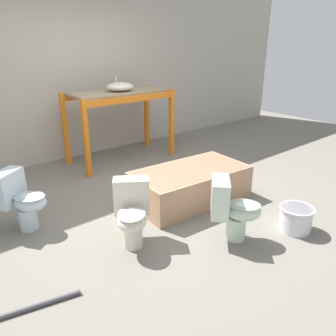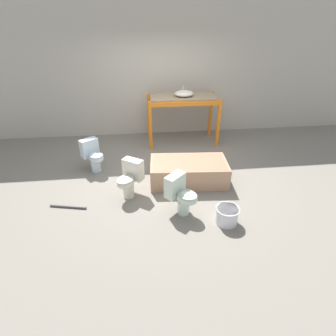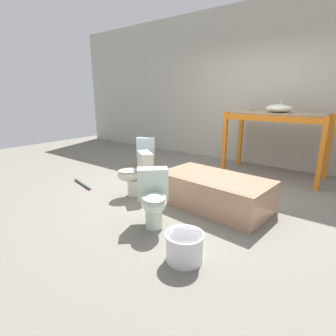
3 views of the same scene
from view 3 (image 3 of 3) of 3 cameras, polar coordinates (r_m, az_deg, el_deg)
ground_plane at (r=4.16m, az=7.89°, el=-4.76°), size 12.00×12.00×0.00m
warehouse_wall_rear at (r=5.84m, az=19.52°, el=16.39°), size 10.80×0.08×3.20m
shelving_rack at (r=5.04m, az=22.58°, el=8.85°), size 1.67×0.80×1.14m
sink_basin at (r=4.99m, az=22.99°, el=11.84°), size 0.44×0.39×0.22m
bathtub_main at (r=3.53m, az=10.10°, el=-4.55°), size 1.47×0.87×0.41m
toilet_near at (r=5.03m, az=-4.97°, el=3.04°), size 0.54×0.58×0.64m
toilet_far at (r=2.94m, az=-3.20°, el=-6.28°), size 0.57×0.57×0.64m
toilet_extra at (r=3.85m, az=-6.80°, el=-0.97°), size 0.54×0.58×0.64m
bucket_white at (r=2.45m, az=3.59°, el=-16.62°), size 0.35×0.35×0.26m
loose_pipe at (r=4.56m, az=-18.16°, el=-3.32°), size 0.61×0.17×0.04m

